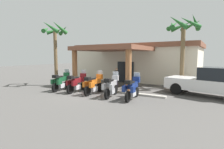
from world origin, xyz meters
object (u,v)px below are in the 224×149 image
at_px(motorcycle_orange, 94,84).
at_px(pedestrian, 116,76).
at_px(motorcycle_green, 61,81).
at_px(motorcycle_blue, 132,88).
at_px(motorcycle_maroon, 77,83).
at_px(motorcycle_silver, 111,86).
at_px(motel_building, 138,62).
at_px(pickup_truck_white, 209,83).
at_px(palm_tree_roadside, 55,38).
at_px(palm_tree_near_portico, 183,33).

xyz_separation_m(motorcycle_orange, pedestrian, (0.09, 3.16, 0.26)).
xyz_separation_m(motorcycle_green, motorcycle_blue, (5.97, 0.11, 0.00)).
height_order(motorcycle_maroon, motorcycle_silver, same).
height_order(motel_building, pickup_truck_white, motel_building).
height_order(palm_tree_roadside, palm_tree_near_portico, palm_tree_near_portico).
bearing_deg(motorcycle_green, motel_building, -26.43).
distance_m(motorcycle_blue, pickup_truck_white, 5.20).
xyz_separation_m(pickup_truck_white, palm_tree_near_portico, (-2.06, 1.95, 3.53)).
bearing_deg(motel_building, palm_tree_roadside, -118.78).
bearing_deg(pickup_truck_white, palm_tree_near_portico, 150.36).
height_order(motorcycle_orange, motorcycle_blue, same).
distance_m(motorcycle_blue, palm_tree_near_portico, 6.73).
bearing_deg(motorcycle_green, palm_tree_roadside, 43.39).
bearing_deg(motel_building, motorcycle_maroon, -95.15).
xyz_separation_m(motorcycle_silver, pickup_truck_white, (5.53, 3.26, 0.24)).
distance_m(motorcycle_orange, pickup_truck_white, 7.71).
bearing_deg(motorcycle_orange, pickup_truck_white, -67.79).
height_order(pickup_truck_white, palm_tree_roadside, palm_tree_roadside).
distance_m(motorcycle_blue, palm_tree_roadside, 8.93).
distance_m(motel_building, motorcycle_orange, 9.44).
bearing_deg(palm_tree_roadside, pickup_truck_white, 8.97).
bearing_deg(palm_tree_near_portico, pickup_truck_white, -43.34).
xyz_separation_m(motel_building, motorcycle_blue, (3.49, -9.42, -1.33)).
bearing_deg(pickup_truck_white, motorcycle_blue, -127.34).
bearing_deg(pickup_truck_white, palm_tree_roadside, -157.33).
xyz_separation_m(motorcycle_orange, motorcycle_silver, (1.49, -0.08, 0.00)).
bearing_deg(pickup_truck_white, motorcycle_silver, -135.76).
relative_size(pedestrian, palm_tree_roadside, 0.29).
xyz_separation_m(motorcycle_green, motorcycle_silver, (4.48, 0.11, 0.00)).
height_order(motorcycle_green, motorcycle_silver, same).
bearing_deg(motorcycle_blue, motorcycle_maroon, 85.52).
xyz_separation_m(motorcycle_green, motorcycle_maroon, (1.49, 0.14, 0.00)).
relative_size(motorcycle_green, motorcycle_orange, 0.99).
bearing_deg(pedestrian, pickup_truck_white, 117.36).
bearing_deg(motorcycle_silver, motorcycle_green, 81.38).
bearing_deg(palm_tree_near_portico, pedestrian, -158.03).
bearing_deg(palm_tree_roadside, motel_building, 60.37).
bearing_deg(motorcycle_maroon, motorcycle_blue, -93.43).
bearing_deg(pickup_truck_white, pedestrian, -166.17).
distance_m(motorcycle_orange, palm_tree_roadside, 6.34).
bearing_deg(motorcycle_green, motorcycle_orange, -98.07).
height_order(motorcycle_orange, palm_tree_roadside, palm_tree_roadside).
xyz_separation_m(motel_building, pickup_truck_white, (7.53, -6.15, -1.09)).
xyz_separation_m(motel_building, palm_tree_roadside, (-4.59, -8.07, 2.22)).
bearing_deg(palm_tree_roadside, pedestrian, 20.09).
distance_m(motorcycle_orange, pedestrian, 3.17).
relative_size(motorcycle_maroon, pedestrian, 1.33).
distance_m(motorcycle_maroon, motorcycle_orange, 1.49).
relative_size(motorcycle_green, palm_tree_near_portico, 0.37).
bearing_deg(motorcycle_blue, motel_building, 16.22).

